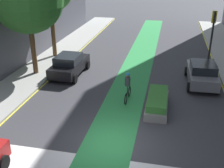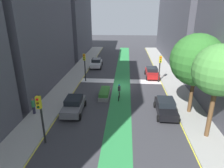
{
  "view_description": "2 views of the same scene",
  "coord_description": "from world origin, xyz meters",
  "px_view_note": "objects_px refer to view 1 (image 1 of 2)",
  "views": [
    {
      "loc": [
        2.2,
        -10.45,
        7.72
      ],
      "look_at": [
        -0.81,
        3.7,
        1.33
      ],
      "focal_mm": 44.44,
      "sensor_mm": 36.0,
      "label": 1
    },
    {
      "loc": [
        -0.73,
        25.84,
        9.97
      ],
      "look_at": [
        0.89,
        3.75,
        1.66
      ],
      "focal_mm": 31.62,
      "sensor_mm": 36.0,
      "label": 2
    }
  ],
  "objects_px": {
    "cyclist_in_lane": "(128,86)",
    "car_grey_right_far": "(202,73)",
    "car_black_left_far": "(69,65)",
    "median_planter": "(157,102)",
    "traffic_signal_far_right": "(213,26)"
  },
  "relations": [
    {
      "from": "cyclist_in_lane",
      "to": "car_grey_right_far",
      "type": "bearing_deg",
      "value": 37.79
    },
    {
      "from": "car_black_left_far",
      "to": "cyclist_in_lane",
      "type": "height_order",
      "value": "cyclist_in_lane"
    },
    {
      "from": "cyclist_in_lane",
      "to": "median_planter",
      "type": "relative_size",
      "value": 0.56
    },
    {
      "from": "traffic_signal_far_right",
      "to": "car_black_left_far",
      "type": "bearing_deg",
      "value": -152.0
    },
    {
      "from": "cyclist_in_lane",
      "to": "traffic_signal_far_right",
      "type": "bearing_deg",
      "value": 57.8
    },
    {
      "from": "car_black_left_far",
      "to": "cyclist_in_lane",
      "type": "distance_m",
      "value": 5.87
    },
    {
      "from": "traffic_signal_far_right",
      "to": "car_grey_right_far",
      "type": "height_order",
      "value": "traffic_signal_far_right"
    },
    {
      "from": "traffic_signal_far_right",
      "to": "cyclist_in_lane",
      "type": "bearing_deg",
      "value": -122.2
    },
    {
      "from": "traffic_signal_far_right",
      "to": "median_planter",
      "type": "distance_m",
      "value": 10.46
    },
    {
      "from": "median_planter",
      "to": "traffic_signal_far_right",
      "type": "bearing_deg",
      "value": 68.29
    },
    {
      "from": "traffic_signal_far_right",
      "to": "car_grey_right_far",
      "type": "xyz_separation_m",
      "value": [
        -1.02,
        -5.31,
        -2.11
      ]
    },
    {
      "from": "cyclist_in_lane",
      "to": "median_planter",
      "type": "distance_m",
      "value": 1.99
    },
    {
      "from": "median_planter",
      "to": "car_grey_right_far",
      "type": "bearing_deg",
      "value": 56.38
    },
    {
      "from": "traffic_signal_far_right",
      "to": "car_grey_right_far",
      "type": "relative_size",
      "value": 0.98
    },
    {
      "from": "median_planter",
      "to": "car_black_left_far",
      "type": "bearing_deg",
      "value": 149.65
    }
  ]
}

